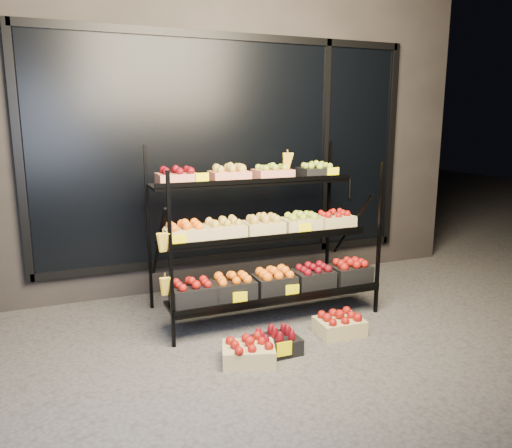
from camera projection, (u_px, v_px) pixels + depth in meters
name	position (u px, v px, depth m)	size (l,w,h in m)	color
ground	(292.00, 336.00, 4.45)	(24.00, 24.00, 0.00)	#514F4C
building	(204.00, 131.00, 6.44)	(6.00, 2.08, 3.50)	#2D2826
display_rack	(264.00, 236.00, 4.83)	(2.18, 1.02, 1.68)	black
tag_floor_a	(284.00, 354.00, 3.98)	(0.13, 0.01, 0.12)	#FFED00
floor_crate_left	(249.00, 351.00, 3.94)	(0.49, 0.42, 0.21)	tan
floor_crate_midleft	(275.00, 342.00, 4.10)	(0.40, 0.30, 0.20)	black
floor_crate_midright	(339.00, 324.00, 4.47)	(0.42, 0.32, 0.20)	tan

